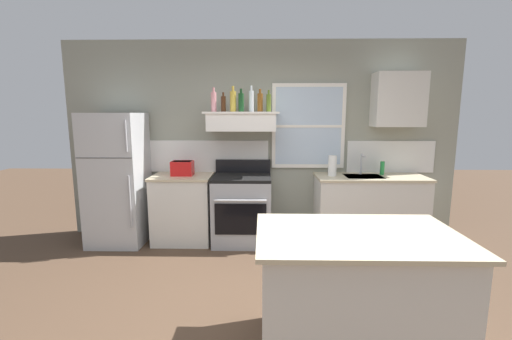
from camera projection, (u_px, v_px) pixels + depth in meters
ground_plane at (259, 326)px, 2.82m from camera, size 16.00×16.00×0.00m
back_wall at (263, 140)px, 4.79m from camera, size 5.40×0.11×2.70m
refrigerator at (117, 179)px, 4.53m from camera, size 0.70×0.72×1.73m
counter_left_of_stove at (183, 208)px, 4.64m from camera, size 0.79×0.63×0.91m
toaster at (182, 168)px, 4.55m from camera, size 0.30×0.20×0.19m
stove_range at (242, 209)px, 4.59m from camera, size 0.76×0.69×1.09m
range_hood_shelf at (242, 121)px, 4.49m from camera, size 0.96×0.52×0.24m
bottle_rose_pink at (214, 102)px, 4.42m from camera, size 0.07×0.07×0.31m
bottle_brown_stout at (223, 104)px, 4.43m from camera, size 0.06×0.06×0.25m
bottle_champagne_gold_foil at (233, 101)px, 4.43m from camera, size 0.08×0.08×0.32m
bottle_dark_green_wine at (241, 102)px, 4.42m from camera, size 0.07×0.07×0.29m
bottle_clear_tall at (251, 101)px, 4.49m from camera, size 0.06×0.06×0.34m
bottle_amber_wine at (260, 102)px, 4.45m from camera, size 0.07×0.07×0.29m
bottle_olive_oil_square at (269, 103)px, 4.44m from camera, size 0.06×0.06×0.28m
counter_right_with_sink at (369, 209)px, 4.59m from camera, size 1.43×0.63×0.91m
sink_faucet at (362, 162)px, 4.58m from camera, size 0.03×0.17×0.28m
paper_towel_roll at (332, 166)px, 4.50m from camera, size 0.11×0.11×0.27m
dish_soap_bottle at (382, 168)px, 4.60m from camera, size 0.06×0.06×0.18m
kitchen_island at (355, 294)px, 2.43m from camera, size 1.40×0.90×0.91m
upper_cabinet_right at (398, 100)px, 4.48m from camera, size 0.64×0.32×0.70m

